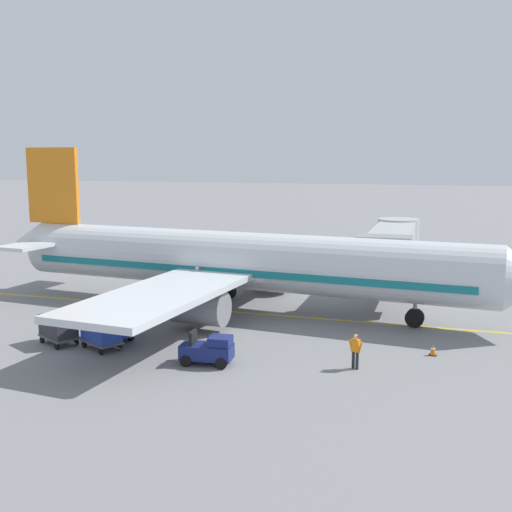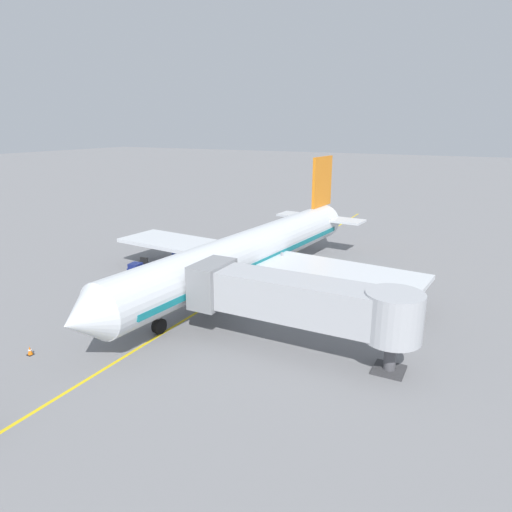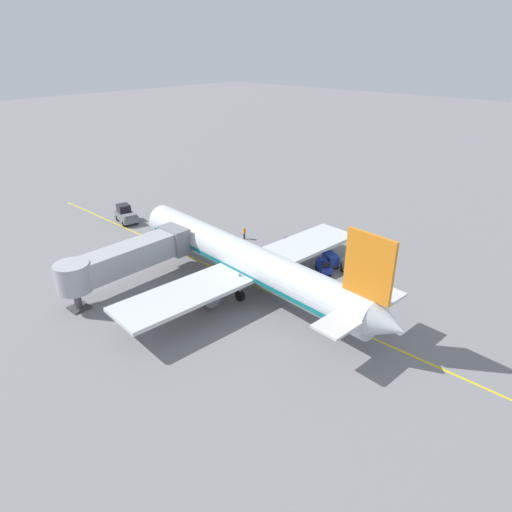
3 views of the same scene
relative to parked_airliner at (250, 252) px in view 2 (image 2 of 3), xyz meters
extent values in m
plane|color=slate|center=(0.81, 1.13, -3.19)|extent=(400.00, 400.00, 0.00)
cube|color=gold|center=(0.81, 1.13, -3.18)|extent=(0.24, 80.00, 0.01)
cylinder|color=silver|center=(0.02, 0.27, 0.10)|extent=(6.49, 32.20, 3.70)
cube|color=#14707A|center=(0.02, 0.27, -0.36)|extent=(6.31, 29.65, 0.44)
cone|color=silver|center=(1.53, 17.41, 0.10)|extent=(3.82, 2.71, 3.63)
cone|color=silver|center=(-1.50, -17.06, 0.40)|extent=(3.38, 3.07, 3.14)
cube|color=black|center=(1.38, 15.61, 0.75)|extent=(2.86, 1.34, 0.60)
cube|color=silver|center=(-0.06, -0.72, -0.55)|extent=(30.34, 7.81, 0.36)
cylinder|color=gray|center=(-5.47, 0.56, -1.80)|extent=(2.27, 3.36, 2.00)
cylinder|color=gray|center=(5.49, -0.41, -1.80)|extent=(2.27, 3.36, 2.00)
cube|color=orange|center=(-1.29, -14.67, 4.70)|extent=(0.70, 4.41, 5.50)
cube|color=silver|center=(-1.27, -14.47, 0.65)|extent=(10.19, 3.47, 0.24)
cylinder|color=black|center=(1.01, 11.43, -2.64)|extent=(0.54, 1.14, 1.10)
cylinder|color=gray|center=(1.01, 11.43, -1.09)|extent=(0.24, 0.24, 2.00)
cylinder|color=black|center=(-2.44, -1.52, -2.64)|extent=(0.54, 1.14, 1.10)
cylinder|color=gray|center=(-2.44, -1.52, -1.09)|extent=(0.24, 0.24, 2.00)
cylinder|color=black|center=(2.14, -1.92, -2.64)|extent=(0.54, 1.14, 1.10)
cylinder|color=gray|center=(2.14, -1.92, -1.09)|extent=(0.24, 0.24, 2.00)
cube|color=#A8AAAF|center=(-7.76, 9.22, 0.30)|extent=(13.03, 2.80, 2.60)
cube|color=gray|center=(-2.05, 9.22, 0.30)|extent=(2.00, 3.50, 2.99)
cylinder|color=#A8AAAF|center=(-14.28, 9.22, 0.30)|extent=(3.36, 3.36, 2.86)
cylinder|color=#4C4C51|center=(-14.28, 9.22, -2.09)|extent=(0.70, 0.70, 2.19)
cube|color=#38383A|center=(-14.28, 9.22, -3.11)|extent=(1.80, 1.80, 0.16)
cube|color=#1E339E|center=(8.35, -4.29, -2.56)|extent=(2.46, 2.72, 0.70)
cube|color=#1E339E|center=(8.77, -3.74, -1.99)|extent=(1.45, 1.45, 0.44)
cube|color=black|center=(7.94, -4.84, -1.89)|extent=(0.77, 0.63, 0.64)
cylinder|color=black|center=(8.43, -4.19, -1.91)|extent=(0.22, 0.26, 0.54)
cylinder|color=black|center=(8.45, -3.27, -2.91)|extent=(0.50, 0.57, 0.56)
cylinder|color=black|center=(9.31, -3.92, -2.91)|extent=(0.50, 0.57, 0.56)
cylinder|color=black|center=(7.39, -4.67, -2.91)|extent=(0.50, 0.57, 0.56)
cylinder|color=black|center=(8.26, -5.32, -2.91)|extent=(0.50, 0.57, 0.56)
cube|color=navy|center=(10.80, 2.15, -2.56)|extent=(1.41, 2.59, 0.70)
cube|color=navy|center=(10.75, 2.84, -1.99)|extent=(1.11, 1.13, 0.44)
cube|color=black|center=(10.86, 1.47, -1.89)|extent=(0.85, 0.23, 0.64)
cylinder|color=black|center=(10.79, 2.28, -1.91)|extent=(0.10, 0.27, 0.54)
cylinder|color=black|center=(10.19, 2.98, -2.91)|extent=(0.25, 0.58, 0.56)
cylinder|color=black|center=(11.27, 3.07, -2.91)|extent=(0.25, 0.58, 0.56)
cylinder|color=black|center=(10.34, 1.24, -2.91)|extent=(0.25, 0.58, 0.56)
cylinder|color=black|center=(11.42, 1.33, -2.91)|extent=(0.25, 0.58, 0.56)
cube|color=#4C4C51|center=(10.23, -3.97, -2.77)|extent=(2.17, 2.55, 0.12)
cube|color=#233D9E|center=(10.23, -3.97, -2.16)|extent=(2.06, 2.42, 1.10)
cylinder|color=#4C4C51|center=(10.90, -2.68, -2.78)|extent=(0.39, 0.65, 0.07)
cylinder|color=black|center=(10.12, -2.98, -3.01)|extent=(0.27, 0.37, 0.36)
cylinder|color=black|center=(11.10, -3.49, -3.01)|extent=(0.27, 0.37, 0.36)
cylinder|color=black|center=(9.36, -4.44, -3.01)|extent=(0.27, 0.37, 0.36)
cylinder|color=black|center=(10.34, -4.95, -3.01)|extent=(0.27, 0.37, 0.36)
cube|color=#4C4C51|center=(10.15, -6.63, -2.77)|extent=(2.17, 2.55, 0.12)
cube|color=#2D2D33|center=(10.15, -6.63, -2.16)|extent=(2.06, 2.42, 1.10)
cylinder|color=#4C4C51|center=(10.82, -5.34, -2.78)|extent=(0.39, 0.65, 0.07)
cylinder|color=black|center=(10.04, -5.64, -3.01)|extent=(0.27, 0.37, 0.36)
cylinder|color=black|center=(11.02, -6.15, -3.01)|extent=(0.27, 0.37, 0.36)
cylinder|color=black|center=(9.27, -7.10, -3.01)|extent=(0.27, 0.37, 0.36)
cylinder|color=black|center=(10.25, -7.61, -3.01)|extent=(0.27, 0.37, 0.36)
cylinder|color=#232328|center=(9.38, 9.21, -2.76)|extent=(0.15, 0.15, 0.85)
cylinder|color=#232328|center=(9.32, 9.02, -2.76)|extent=(0.15, 0.15, 0.85)
cube|color=orange|center=(9.35, 9.12, -2.04)|extent=(0.35, 0.44, 0.60)
cylinder|color=orange|center=(9.43, 9.35, -2.09)|extent=(0.16, 0.24, 0.57)
cylinder|color=orange|center=(9.27, 8.88, -2.09)|extent=(0.16, 0.24, 0.57)
sphere|color=beige|center=(9.35, 9.12, -1.61)|extent=(0.22, 0.22, 0.22)
cube|color=red|center=(9.35, 9.12, -1.59)|extent=(0.16, 0.28, 0.10)
cube|color=black|center=(6.25, 17.68, -3.17)|extent=(0.36, 0.36, 0.04)
cone|color=orange|center=(6.25, 17.68, -2.87)|extent=(0.30, 0.30, 0.55)
cylinder|color=white|center=(6.25, 17.68, -2.84)|extent=(0.21, 0.21, 0.06)
cube|color=black|center=(6.17, 12.60, -3.17)|extent=(0.36, 0.36, 0.04)
cone|color=orange|center=(6.17, 12.60, -2.87)|extent=(0.30, 0.30, 0.55)
cylinder|color=white|center=(6.17, 12.60, -2.84)|extent=(0.21, 0.21, 0.06)
camera|label=1|loc=(37.28, 12.85, 6.68)|focal=42.96mm
camera|label=2|loc=(-18.49, 34.28, 10.83)|focal=32.23mm
camera|label=3|loc=(-30.61, -29.30, 20.62)|focal=31.56mm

